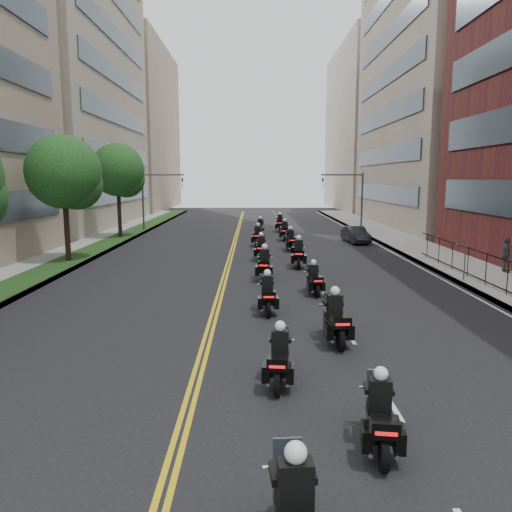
{
  "coord_description": "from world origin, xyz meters",
  "views": [
    {
      "loc": [
        0.01,
        -5.99,
        5.15
      ],
      "look_at": [
        0.15,
        15.51,
        1.76
      ],
      "focal_mm": 35.0,
      "sensor_mm": 36.0,
      "label": 1
    }
  ],
  "objects": [
    {
      "name": "building_right_far",
      "position": [
        21.5,
        78.0,
        13.0
      ],
      "size": [
        15.0,
        28.0,
        26.0
      ],
      "primitive_type": "cube",
      "color": "gray",
      "rests_on": "ground"
    },
    {
      "name": "pedestrian_c",
      "position": [
        13.5,
        20.13,
        1.09
      ],
      "size": [
        0.75,
        1.18,
        1.88
      ],
      "primitive_type": "imported",
      "rotation": [
        0.0,
        0.0,
        1.29
      ],
      "color": "#44454C",
      "rests_on": "sidewalk_right"
    },
    {
      "name": "parked_sedan",
      "position": [
        8.21,
        33.38,
        0.64
      ],
      "size": [
        1.82,
        4.05,
        1.29
      ],
      "primitive_type": "imported",
      "rotation": [
        0.0,
        0.0,
        0.12
      ],
      "color": "black",
      "rests_on": "ground"
    },
    {
      "name": "motorcycle_3",
      "position": [
        2.6,
        9.08,
        0.71
      ],
      "size": [
        0.59,
        2.43,
        1.79
      ],
      "rotation": [
        0.0,
        0.0,
        0.05
      ],
      "color": "black",
      "rests_on": "ground"
    },
    {
      "name": "motorcycle_9",
      "position": [
        2.69,
        28.97,
        0.7
      ],
      "size": [
        0.69,
        2.38,
        1.76
      ],
      "rotation": [
        0.0,
        0.0,
        0.11
      ],
      "color": "black",
      "rests_on": "ground"
    },
    {
      "name": "motorcycle_12",
      "position": [
        0.66,
        38.3,
        0.68
      ],
      "size": [
        0.71,
        2.34,
        1.73
      ],
      "rotation": [
        0.0,
        0.0,
        -0.13
      ],
      "color": "black",
      "rests_on": "ground"
    },
    {
      "name": "motorcycle_11",
      "position": [
        2.65,
        34.88,
        0.72
      ],
      "size": [
        0.65,
        2.46,
        1.82
      ],
      "rotation": [
        0.0,
        0.0,
        -0.08
      ],
      "color": "black",
      "rests_on": "ground"
    },
    {
      "name": "traffic_signal_left",
      "position": [
        -9.54,
        42.0,
        3.7
      ],
      "size": [
        4.09,
        0.2,
        5.6
      ],
      "color": "#3F3F44",
      "rests_on": "ground"
    },
    {
      "name": "sidewalk_left",
      "position": [
        -12.0,
        25.0,
        0.07
      ],
      "size": [
        4.0,
        90.0,
        0.15
      ],
      "primitive_type": "cube",
      "color": "gray",
      "rests_on": "ground"
    },
    {
      "name": "traffic_signal_right",
      "position": [
        9.54,
        42.0,
        3.7
      ],
      "size": [
        4.09,
        0.2,
        5.6
      ],
      "color": "#3F3F44",
      "rests_on": "ground"
    },
    {
      "name": "motorcycle_4",
      "position": [
        0.58,
        12.66,
        0.66
      ],
      "size": [
        0.53,
        2.27,
        1.67
      ],
      "rotation": [
        0.0,
        0.0,
        0.03
      ],
      "color": "black",
      "rests_on": "ground"
    },
    {
      "name": "motorcycle_8",
      "position": [
        0.53,
        25.06,
        0.69
      ],
      "size": [
        0.61,
        2.38,
        1.75
      ],
      "rotation": [
        0.0,
        0.0,
        -0.07
      ],
      "color": "black",
      "rests_on": "ground"
    },
    {
      "name": "motorcycle_10",
      "position": [
        0.39,
        31.61,
        0.69
      ],
      "size": [
        0.7,
        2.38,
        1.76
      ],
      "rotation": [
        0.0,
        0.0,
        -0.12
      ],
      "color": "black",
      "rests_on": "ground"
    },
    {
      "name": "motorcycle_1",
      "position": [
        2.42,
        2.84,
        0.64
      ],
      "size": [
        0.67,
        2.19,
        1.62
      ],
      "rotation": [
        0.0,
        0.0,
        -0.14
      ],
      "color": "black",
      "rests_on": "ground"
    },
    {
      "name": "motorcycle_7",
      "position": [
        2.66,
        22.45,
        0.74
      ],
      "size": [
        0.65,
        2.53,
        1.86
      ],
      "rotation": [
        0.0,
        0.0,
        -0.07
      ],
      "color": "black",
      "rests_on": "ground"
    },
    {
      "name": "sidewalk_right",
      "position": [
        12.0,
        25.0,
        0.07
      ],
      "size": [
        4.0,
        90.0,
        0.15
      ],
      "primitive_type": "cube",
      "color": "gray",
      "rests_on": "ground"
    },
    {
      "name": "motorcycle_6",
      "position": [
        0.61,
        18.91,
        0.72
      ],
      "size": [
        0.63,
        2.48,
        1.83
      ],
      "rotation": [
        0.0,
        0.0,
        -0.06
      ],
      "color": "black",
      "rests_on": "ground"
    },
    {
      "name": "motorcycle_13",
      "position": [
        2.59,
        41.61,
        0.74
      ],
      "size": [
        0.61,
        2.55,
        1.88
      ],
      "rotation": [
        0.0,
        0.0,
        -0.05
      ],
      "color": "black",
      "rests_on": "ground"
    },
    {
      "name": "building_right_tan",
      "position": [
        21.48,
        48.0,
        15.0
      ],
      "size": [
        15.11,
        28.0,
        30.0
      ],
      "color": "gray",
      "rests_on": "ground"
    },
    {
      "name": "motorcycle_2",
      "position": [
        0.68,
        5.91,
        0.64
      ],
      "size": [
        0.64,
        2.18,
        1.61
      ],
      "rotation": [
        0.0,
        0.0,
        -0.12
      ],
      "color": "black",
      "rests_on": "ground"
    },
    {
      "name": "grass_strip",
      "position": [
        -11.2,
        25.0,
        0.17
      ],
      "size": [
        2.0,
        90.0,
        0.04
      ],
      "primitive_type": "cube",
      "color": "#1E3C16",
      "rests_on": "sidewalk_left"
    },
    {
      "name": "motorcycle_5",
      "position": [
        2.73,
        15.7,
        0.61
      ],
      "size": [
        0.58,
        2.1,
        1.55
      ],
      "rotation": [
        0.0,
        0.0,
        0.1
      ],
      "color": "black",
      "rests_on": "ground"
    },
    {
      "name": "building_left_mid",
      "position": [
        -21.98,
        48.0,
        17.0
      ],
      "size": [
        16.11,
        28.0,
        34.0
      ],
      "color": "gray",
      "rests_on": "ground"
    },
    {
      "name": "street_trees",
      "position": [
        -11.05,
        18.61,
        5.13
      ],
      "size": [
        4.4,
        38.4,
        7.98
      ],
      "color": "#332016",
      "rests_on": "ground"
    },
    {
      "name": "building_left_far",
      "position": [
        -22.0,
        78.0,
        13.0
      ],
      "size": [
        16.0,
        28.0,
        26.0
      ],
      "primitive_type": "cube",
      "color": "gray",
      "rests_on": "ground"
    }
  ]
}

